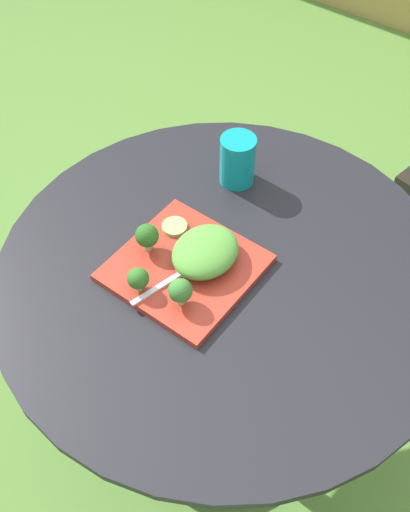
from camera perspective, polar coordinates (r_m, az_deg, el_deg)
name	(u,v)px	position (r m, az deg, el deg)	size (l,w,h in m)	color
ground_plane	(219,428)	(1.81, 1.26, -15.40)	(12.00, 12.00, 0.00)	#568438
patio_table	(222,342)	(1.41, 1.57, -7.81)	(0.88, 0.88, 0.72)	black
salad_plate	(185,268)	(1.19, -1.85, -1.06)	(0.25, 0.25, 0.01)	#AD3323
drinking_glass	(237,162)	(1.33, 2.97, 8.55)	(0.08, 0.08, 0.11)	#0F8C93
fork	(173,279)	(1.16, -2.98, -2.07)	(0.05, 0.15, 0.00)	silver
lettuce_mound	(205,252)	(1.17, 0.04, 0.40)	(0.12, 0.14, 0.05)	#519338
broccoli_floret_0	(147,236)	(1.18, -5.32, 1.83)	(0.05, 0.05, 0.06)	#99B770
broccoli_floret_1	(138,279)	(1.13, -6.13, -2.08)	(0.04, 0.04, 0.05)	#99B770
broccoli_floret_2	(180,291)	(1.10, -2.27, -3.20)	(0.04, 0.04, 0.06)	#99B770
cucumber_slice_0	(175,227)	(1.24, -2.80, 2.70)	(0.05, 0.05, 0.01)	#8EB766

